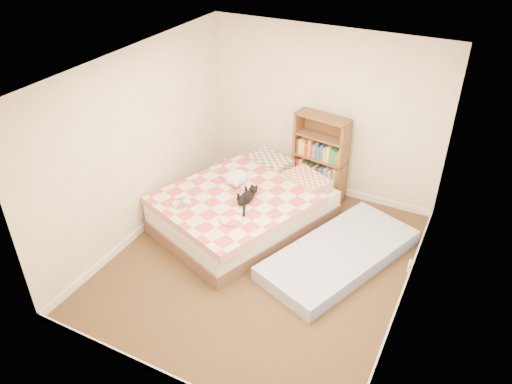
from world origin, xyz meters
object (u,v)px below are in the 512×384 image
at_px(bed, 246,207).
at_px(black_cat, 247,196).
at_px(bookshelf, 320,167).
at_px(floor_mattress, 339,255).
at_px(white_dog, 237,178).

xyz_separation_m(bed, black_cat, (0.14, -0.20, 0.33)).
xyz_separation_m(bed, bookshelf, (0.64, 1.13, 0.23)).
bearing_deg(bookshelf, bed, -110.44).
xyz_separation_m(bookshelf, floor_mattress, (0.79, -1.31, -0.41)).
height_order(floor_mattress, white_dog, white_dog).
distance_m(bed, black_cat, 0.41).
relative_size(bed, black_cat, 4.39).
relative_size(bookshelf, black_cat, 2.18).
distance_m(bed, bookshelf, 1.32).
relative_size(bookshelf, floor_mattress, 0.62).
relative_size(black_cat, white_dog, 1.46).
relative_size(bookshelf, white_dog, 3.18).
bearing_deg(bed, floor_mattress, 13.13).
relative_size(floor_mattress, black_cat, 3.50).
bearing_deg(bookshelf, floor_mattress, -49.91).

